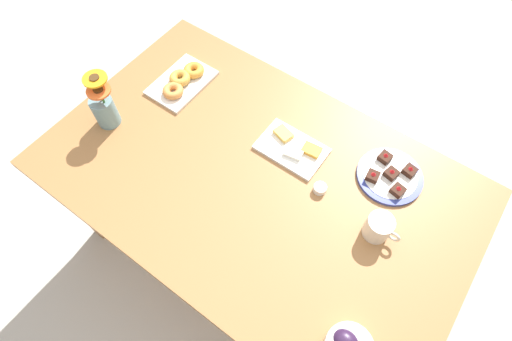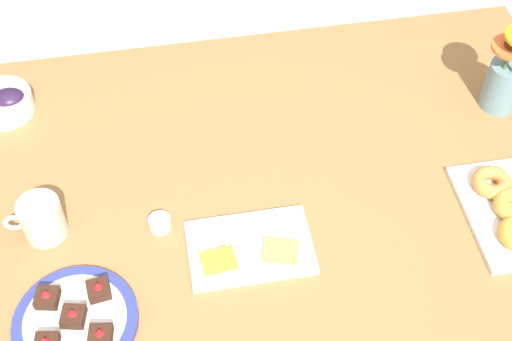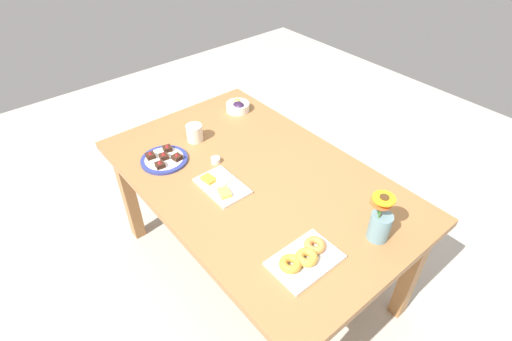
{
  "view_description": "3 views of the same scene",
  "coord_description": "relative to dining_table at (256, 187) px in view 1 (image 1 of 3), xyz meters",
  "views": [
    {
      "loc": [
        0.43,
        -0.6,
        2.04
      ],
      "look_at": [
        0.0,
        0.0,
        0.78
      ],
      "focal_mm": 28.0,
      "sensor_mm": 36.0,
      "label": 1
    },
    {
      "loc": [
        0.17,
        0.98,
        2.01
      ],
      "look_at": [
        0.0,
        0.0,
        0.78
      ],
      "focal_mm": 50.0,
      "sensor_mm": 36.0,
      "label": 2
    },
    {
      "loc": [
        -1.17,
        0.97,
        2.02
      ],
      "look_at": [
        0.0,
        0.0,
        0.78
      ],
      "focal_mm": 28.0,
      "sensor_mm": 36.0,
      "label": 3
    }
  ],
  "objects": [
    {
      "name": "dining_table",
      "position": [
        0.0,
        0.0,
        0.0
      ],
      "size": [
        1.6,
        1.0,
        0.74
      ],
      "color": "#9E6B3D",
      "rests_on": "ground_plane"
    },
    {
      "name": "coffee_mug",
      "position": [
        0.47,
        0.06,
        0.13
      ],
      "size": [
        0.13,
        0.09,
        0.1
      ],
      "color": "silver",
      "rests_on": "dining_table"
    },
    {
      "name": "cheese_platter",
      "position": [
        0.04,
        0.18,
        0.1
      ],
      "size": [
        0.26,
        0.17,
        0.03
      ],
      "color": "white",
      "rests_on": "dining_table"
    },
    {
      "name": "ground_plane",
      "position": [
        0.0,
        0.0,
        -0.65
      ],
      "size": [
        6.0,
        6.0,
        0.0
      ],
      "primitive_type": "plane",
      "color": "#B7B2A8"
    },
    {
      "name": "croissant_platter",
      "position": [
        -0.52,
        0.19,
        0.1
      ],
      "size": [
        0.19,
        0.28,
        0.05
      ],
      "color": "white",
      "rests_on": "dining_table"
    },
    {
      "name": "flower_vase",
      "position": [
        -0.63,
        -0.14,
        0.17
      ],
      "size": [
        0.11,
        0.11,
        0.24
      ],
      "color": "#6B939E",
      "rests_on": "dining_table"
    },
    {
      "name": "dessert_plate",
      "position": [
        0.41,
        0.29,
        0.1
      ],
      "size": [
        0.24,
        0.24,
        0.05
      ],
      "color": "navy",
      "rests_on": "dining_table"
    },
    {
      "name": "jam_cup_honey",
      "position": [
        0.22,
        0.09,
        0.1
      ],
      "size": [
        0.05,
        0.05,
        0.03
      ],
      "color": "white",
      "rests_on": "dining_table"
    }
  ]
}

